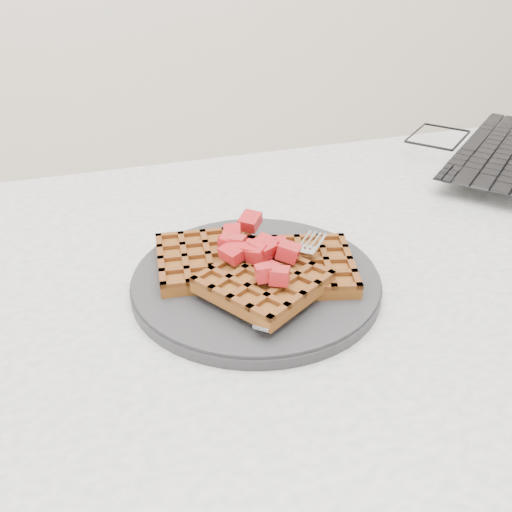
% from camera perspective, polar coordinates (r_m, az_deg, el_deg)
% --- Properties ---
extents(table, '(1.20, 0.80, 0.75)m').
position_cam_1_polar(table, '(0.72, 5.74, -9.82)').
color(table, silver).
rests_on(table, ground).
extents(plate, '(0.27, 0.27, 0.02)m').
position_cam_1_polar(plate, '(0.63, -0.00, -2.49)').
color(plate, '#242426').
rests_on(plate, table).
extents(waffles, '(0.23, 0.21, 0.03)m').
position_cam_1_polar(waffles, '(0.62, 0.12, -1.18)').
color(waffles, brown).
rests_on(waffles, plate).
extents(strawberry_pile, '(0.15, 0.15, 0.02)m').
position_cam_1_polar(strawberry_pile, '(0.61, -0.00, 1.13)').
color(strawberry_pile, maroon).
rests_on(strawberry_pile, waffles).
extents(fork, '(0.14, 0.15, 0.02)m').
position_cam_1_polar(fork, '(0.60, 4.04, -2.39)').
color(fork, silver).
rests_on(fork, plate).
extents(laptop, '(0.45, 0.44, 0.25)m').
position_cam_1_polar(laptop, '(1.03, 22.72, 10.73)').
color(laptop, black).
rests_on(laptop, table).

